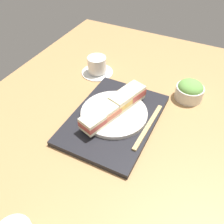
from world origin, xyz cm
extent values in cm
cube|color=tan|center=(0.00, 0.00, -1.50)|extent=(140.00, 100.00, 3.00)
cube|color=black|center=(1.78, -1.43, 0.89)|extent=(37.90, 26.92, 1.77)
cylinder|color=white|center=(2.71, -1.01, 2.48)|extent=(22.56, 22.56, 1.41)
cube|color=#EFE5C1|center=(-6.60, 1.87, 3.79)|extent=(8.34, 7.48, 1.21)
cube|color=#B74C42|center=(-6.60, 1.87, 5.29)|extent=(8.51, 7.55, 1.80)
cube|color=#EFE5C1|center=(-6.60, 1.87, 6.80)|extent=(8.34, 7.48, 1.21)
cube|color=#EFE5C1|center=(-0.40, -0.05, 3.79)|extent=(8.34, 7.48, 1.22)
cube|color=#CC6B4C|center=(-0.40, -0.05, 5.37)|extent=(8.64, 7.89, 1.93)
cube|color=#EFE5C1|center=(-0.40, -0.05, 6.94)|extent=(8.34, 7.48, 1.22)
cube|color=beige|center=(5.81, -1.97, 3.94)|extent=(8.34, 7.48, 1.51)
cube|color=gold|center=(5.81, -1.97, 5.63)|extent=(8.70, 7.69, 1.89)
cube|color=beige|center=(5.81, -1.97, 7.33)|extent=(8.34, 7.48, 1.51)
cube|color=#EFE5C1|center=(12.01, -3.88, 3.82)|extent=(8.34, 7.48, 1.27)
cube|color=#B74C42|center=(12.01, -3.88, 5.66)|extent=(8.64, 7.78, 2.41)
cube|color=#EFE5C1|center=(12.01, -3.88, 7.50)|extent=(8.34, 7.48, 1.27)
cylinder|color=silver|center=(25.11, -21.00, 2.50)|extent=(10.18, 10.18, 5.00)
ellipsoid|color=#6BA84C|center=(25.11, -21.00, 5.00)|extent=(9.12, 9.12, 5.02)
cube|color=tan|center=(2.49, -13.71, 2.12)|extent=(22.00, 1.47, 0.70)
cube|color=tan|center=(2.51, -13.03, 2.12)|extent=(22.00, 1.47, 0.70)
cylinder|color=white|center=(24.42, 17.62, 0.40)|extent=(13.23, 13.23, 0.80)
cylinder|color=white|center=(24.42, 17.62, 4.06)|extent=(7.72, 7.72, 6.53)
cylinder|color=#382111|center=(24.42, 17.62, 6.93)|extent=(7.10, 7.10, 0.40)
torus|color=white|center=(27.28, 21.04, 4.06)|extent=(3.47, 3.93, 4.46)
camera|label=1|loc=(-52.16, -27.64, 60.45)|focal=39.96mm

